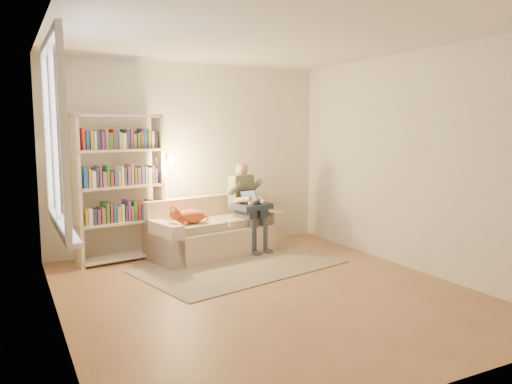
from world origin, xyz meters
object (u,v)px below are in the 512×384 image
sofa (214,233)px  bookshelf (120,181)px  cat (191,216)px  laptop (246,201)px  person (246,201)px

sofa → bookshelf: 1.44m
sofa → cat: 0.54m
sofa → bookshelf: size_ratio=1.02×
laptop → bookshelf: bookshelf is taller
bookshelf → cat: bearing=-34.1°
sofa → bookshelf: bookshelf is taller
person → laptop: size_ratio=3.92×
sofa → laptop: 0.62m
cat → laptop: laptop is taller
person → bookshelf: 1.73m
laptop → bookshelf: 1.68m
bookshelf → person: bearing=-16.8°
cat → bookshelf: bearing=143.7°
sofa → person: bearing=-17.4°
cat → sofa: bearing=14.8°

